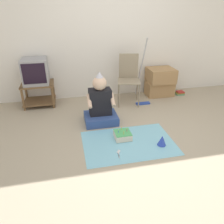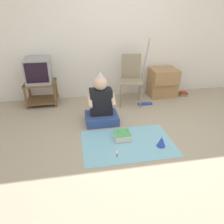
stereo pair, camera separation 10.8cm
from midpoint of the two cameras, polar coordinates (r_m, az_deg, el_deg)
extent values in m
plane|color=tan|center=(3.27, 9.08, -7.75)|extent=(16.00, 16.00, 0.00)
cube|color=white|center=(4.63, 2.14, 19.65)|extent=(6.40, 0.06, 2.55)
cube|color=brown|center=(4.48, -17.60, 7.21)|extent=(0.61, 0.49, 0.03)
cube|color=brown|center=(4.61, -17.00, 3.04)|extent=(0.61, 0.49, 0.02)
cylinder|color=brown|center=(4.40, -20.98, 3.38)|extent=(0.04, 0.04, 0.45)
cylinder|color=brown|center=(4.33, -13.95, 4.01)|extent=(0.04, 0.04, 0.45)
cylinder|color=brown|center=(4.79, -20.22, 5.33)|extent=(0.04, 0.04, 0.45)
cylinder|color=brown|center=(4.72, -13.74, 5.93)|extent=(0.04, 0.04, 0.45)
cube|color=#99999E|center=(4.42, -18.03, 10.28)|extent=(0.46, 0.46, 0.47)
cube|color=black|center=(4.19, -18.39, 9.62)|extent=(0.40, 0.01, 0.37)
cube|color=gray|center=(4.29, 5.67, 7.97)|extent=(0.51, 0.50, 0.02)
cube|color=gray|center=(4.41, 5.70, 11.80)|extent=(0.37, 0.10, 0.49)
cylinder|color=gray|center=(4.19, 2.99, 4.15)|extent=(0.02, 0.02, 0.47)
cylinder|color=gray|center=(4.21, 8.27, 4.02)|extent=(0.02, 0.02, 0.47)
cylinder|color=gray|center=(4.54, 2.98, 5.96)|extent=(0.02, 0.02, 0.47)
cylinder|color=gray|center=(4.56, 7.87, 5.83)|extent=(0.02, 0.02, 0.47)
cube|color=#A87F51|center=(4.91, 13.62, 5.86)|extent=(0.58, 0.36, 0.31)
cube|color=#A87F51|center=(4.82, 14.00, 9.18)|extent=(0.55, 0.47, 0.29)
cube|color=#2D4CB2|center=(4.45, 9.32, 2.12)|extent=(0.28, 0.09, 0.03)
cylinder|color=#B7B7BC|center=(4.46, 8.88, 10.96)|extent=(0.03, 0.52, 1.26)
cube|color=#60936B|center=(5.09, 18.58, 4.25)|extent=(0.17, 0.14, 0.03)
cube|color=#A88933|center=(5.09, 18.68, 4.53)|extent=(0.17, 0.13, 0.02)
cube|color=#B72D28|center=(5.08, 18.78, 4.78)|extent=(0.14, 0.14, 0.03)
cube|color=#334C8C|center=(3.72, -1.90, -1.63)|extent=(0.54, 0.44, 0.14)
cube|color=black|center=(3.64, -2.07, 2.73)|extent=(0.36, 0.22, 0.44)
sphere|color=beige|center=(3.52, -2.16, 7.54)|extent=(0.23, 0.23, 0.23)
cone|color=silver|center=(3.48, -2.20, 9.78)|extent=(0.13, 0.13, 0.09)
cylinder|color=beige|center=(3.50, -4.91, 2.93)|extent=(0.06, 0.23, 0.19)
cylinder|color=beige|center=(3.55, 1.16, 3.37)|extent=(0.06, 0.23, 0.19)
cube|color=#7FC6E0|center=(3.22, 5.12, -8.08)|extent=(1.32, 0.88, 0.01)
cube|color=#F4E0C6|center=(3.29, 3.62, -6.15)|extent=(0.24, 0.24, 0.09)
cube|color=#4CB266|center=(3.26, 3.65, -5.41)|extent=(0.24, 0.24, 0.01)
cylinder|color=#EA4C4C|center=(3.27, 4.77, -4.90)|extent=(0.01, 0.01, 0.05)
sphere|color=#FFCC4C|center=(3.25, 4.79, -4.40)|extent=(0.01, 0.01, 0.01)
cylinder|color=yellow|center=(3.31, 3.36, -4.48)|extent=(0.01, 0.01, 0.05)
sphere|color=#FFCC4C|center=(3.29, 3.37, -3.98)|extent=(0.01, 0.01, 0.01)
cylinder|color=#4C7FE5|center=(3.24, 2.52, -5.19)|extent=(0.01, 0.01, 0.05)
sphere|color=#FFCC4C|center=(3.22, 2.53, -4.69)|extent=(0.01, 0.01, 0.01)
cylinder|color=yellow|center=(3.20, 3.91, -5.67)|extent=(0.01, 0.01, 0.05)
sphere|color=#FFCC4C|center=(3.18, 3.93, -5.16)|extent=(0.01, 0.01, 0.01)
cone|color=blue|center=(3.19, 13.73, -7.47)|extent=(0.12, 0.12, 0.15)
ellipsoid|color=white|center=(3.04, 2.52, -10.14)|extent=(0.04, 0.05, 0.01)
cube|color=white|center=(2.98, 2.46, -10.99)|extent=(0.04, 0.10, 0.01)
ellipsoid|color=white|center=(3.01, 2.26, -10.49)|extent=(0.04, 0.05, 0.01)
cube|color=white|center=(2.96, 2.44, -11.35)|extent=(0.02, 0.10, 0.01)
camera|label=1|loc=(0.05, -89.07, 0.46)|focal=35.00mm
camera|label=2|loc=(0.05, 90.93, -0.46)|focal=35.00mm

